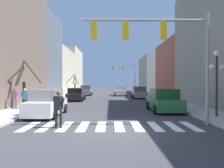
# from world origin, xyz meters

# --- Properties ---
(ground_plane) EXTENTS (240.00, 240.00, 0.00)m
(ground_plane) POSITION_xyz_m (0.00, 0.00, 0.00)
(ground_plane) COLOR #38383D
(building_row_left) EXTENTS (6.00, 61.24, 13.98)m
(building_row_left) POSITION_xyz_m (-11.14, 23.92, 5.71)
(building_row_left) COLOR tan
(building_row_left) RESTS_ON ground_plane
(building_row_right) EXTENTS (6.00, 57.16, 12.22)m
(building_row_right) POSITION_xyz_m (11.14, 20.98, 4.95)
(building_row_right) COLOR #934C3D
(building_row_right) RESTS_ON ground_plane
(crosswalk_stripes) EXTENTS (8.55, 2.60, 0.01)m
(crosswalk_stripes) POSITION_xyz_m (0.00, 1.15, 0.00)
(crosswalk_stripes) COLOR white
(crosswalk_stripes) RESTS_ON ground_plane
(traffic_signal_near) EXTENTS (6.64, 0.28, 5.83)m
(traffic_signal_near) POSITION_xyz_m (2.56, 1.52, 4.32)
(traffic_signal_near) COLOR gray
(traffic_signal_near) RESTS_ON ground_plane
(traffic_signal_far) EXTENTS (7.10, 0.28, 6.08)m
(traffic_signal_far) POSITION_xyz_m (2.97, 34.36, 4.44)
(traffic_signal_far) COLOR gray
(traffic_signal_far) RESTS_ON ground_plane
(street_lamp_right_corner) EXTENTS (0.95, 0.36, 4.00)m
(street_lamp_right_corner) POSITION_xyz_m (6.43, 3.30, 2.99)
(street_lamp_right_corner) COLOR black
(street_lamp_right_corner) RESTS_ON sidewalk_right
(car_parked_left_far) EXTENTS (2.16, 4.66, 1.72)m
(car_parked_left_far) POSITION_xyz_m (4.10, 6.80, 0.80)
(car_parked_left_far) COLOR #236B38
(car_parked_left_far) RESTS_ON ground_plane
(car_at_intersection) EXTENTS (2.08, 4.82, 1.68)m
(car_at_intersection) POSITION_xyz_m (4.14, 21.32, 0.78)
(car_at_intersection) COLOR gray
(car_at_intersection) RESTS_ON ground_plane
(car_parked_left_mid) EXTENTS (2.05, 4.17, 1.55)m
(car_parked_left_mid) POSITION_xyz_m (-4.15, 16.90, 0.73)
(car_parked_left_mid) COLOR black
(car_parked_left_mid) RESTS_ON ground_plane
(car_parked_left_near) EXTENTS (2.00, 4.76, 1.74)m
(car_parked_left_near) POSITION_xyz_m (-4.18, 4.71, 0.81)
(car_parked_left_near) COLOR white
(car_parked_left_near) RESTS_ON ground_plane
(car_driving_toward_lane) EXTENTS (2.04, 4.55, 1.75)m
(car_driving_toward_lane) POSITION_xyz_m (-4.16, 28.32, 0.81)
(car_driving_toward_lane) COLOR gray
(car_driving_toward_lane) RESTS_ON ground_plane
(car_driving_away_lane) EXTENTS (2.03, 4.74, 1.59)m
(car_driving_away_lane) POSITION_xyz_m (1.79, 27.63, 0.74)
(car_driving_away_lane) COLOR white
(car_driving_away_lane) RESTS_ON ground_plane
(pedestrian_waiting_at_curb) EXTENTS (0.64, 0.39, 1.59)m
(pedestrian_waiting_at_curb) POSITION_xyz_m (-6.80, 7.69, 1.09)
(pedestrian_waiting_at_curb) COLOR black
(pedestrian_waiting_at_curb) RESTS_ON sidewalk_left
(pedestrian_near_right_corner) EXTENTS (0.71, 0.48, 1.81)m
(pedestrian_near_right_corner) POSITION_xyz_m (-2.50, 0.81, 1.07)
(pedestrian_near_right_corner) COLOR black
(pedestrian_near_right_corner) RESTS_ON ground_plane
(pedestrian_on_left_sidewalk) EXTENTS (0.70, 0.26, 1.62)m
(pedestrian_on_left_sidewalk) POSITION_xyz_m (-7.44, 7.27, 1.11)
(pedestrian_on_left_sidewalk) COLOR #4C4C51
(pedestrian_on_left_sidewalk) RESTS_ON sidewalk_left
(street_tree_left_far) EXTENTS (2.82, 0.89, 3.93)m
(street_tree_left_far) POSITION_xyz_m (-7.08, 8.12, 2.08)
(street_tree_left_far) COLOR #473828
(street_tree_left_far) RESTS_ON sidewalk_left
(street_tree_right_far) EXTENTS (2.44, 1.79, 3.84)m
(street_tree_right_far) POSITION_xyz_m (-6.71, 31.65, 1.90)
(street_tree_right_far) COLOR #473828
(street_tree_right_far) RESTS_ON sidewalk_left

